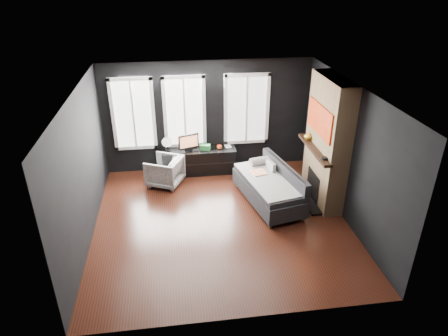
{
  "coord_description": "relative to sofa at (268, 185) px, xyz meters",
  "views": [
    {
      "loc": [
        -0.85,
        -6.64,
        4.61
      ],
      "look_at": [
        0.1,
        0.3,
        1.05
      ],
      "focal_mm": 32.0,
      "sensor_mm": 36.0,
      "label": 1
    }
  ],
  "objects": [
    {
      "name": "book",
      "position": [
        -0.7,
        1.68,
        0.29
      ],
      "size": [
        0.15,
        0.04,
        0.2
      ],
      "primitive_type": "imported",
      "rotation": [
        0.0,
        0.0,
        0.15
      ],
      "color": "#BBAD94",
      "rests_on": "media_console"
    },
    {
      "name": "media_console",
      "position": [
        -1.36,
        1.64,
        -0.11
      ],
      "size": [
        1.79,
        0.56,
        0.62
      ],
      "primitive_type": null,
      "rotation": [
        0.0,
        0.0,
        0.0
      ],
      "color": "black",
      "rests_on": "floor"
    },
    {
      "name": "ceiling",
      "position": [
        -1.1,
        -0.6,
        2.28
      ],
      "size": [
        5.0,
        5.0,
        0.0
      ],
      "primitive_type": "plane",
      "color": "white",
      "rests_on": "ground"
    },
    {
      "name": "mantel_clock",
      "position": [
        0.95,
        -0.55,
        0.83
      ],
      "size": [
        0.15,
        0.15,
        0.04
      ],
      "primitive_type": "cylinder",
      "rotation": [
        0.0,
        0.0,
        -0.24
      ],
      "color": "black",
      "rests_on": "fireplace"
    },
    {
      "name": "floor",
      "position": [
        -1.1,
        -0.6,
        -0.42
      ],
      "size": [
        5.0,
        5.0,
        0.0
      ],
      "primitive_type": "plane",
      "color": "black",
      "rests_on": "ground"
    },
    {
      "name": "fireplace",
      "position": [
        1.2,
        0.0,
        0.93
      ],
      "size": [
        0.7,
        1.62,
        2.7
      ],
      "primitive_type": null,
      "color": "#93724C",
      "rests_on": "floor"
    },
    {
      "name": "armchair",
      "position": [
        -2.2,
        1.11,
        -0.05
      ],
      "size": [
        0.93,
        0.95,
        0.75
      ],
      "primitive_type": "imported",
      "rotation": [
        0.0,
        0.0,
        -2.01
      ],
      "color": "white",
      "rests_on": "floor"
    },
    {
      "name": "sofa",
      "position": [
        0.0,
        0.0,
        0.0
      ],
      "size": [
        1.37,
        2.12,
        0.84
      ],
      "primitive_type": null,
      "rotation": [
        0.0,
        0.0,
        0.21
      ],
      "color": "black",
      "rests_on": "floor"
    },
    {
      "name": "wall_right",
      "position": [
        1.4,
        -0.6,
        0.93
      ],
      "size": [
        0.02,
        5.0,
        2.7
      ],
      "primitive_type": "cube",
      "color": "black",
      "rests_on": "ground"
    },
    {
      "name": "desk_fan",
      "position": [
        -2.1,
        1.66,
        0.38
      ],
      "size": [
        0.27,
        0.27,
        0.37
      ],
      "primitive_type": null,
      "rotation": [
        0.0,
        0.0,
        0.02
      ],
      "color": "gray",
      "rests_on": "media_console"
    },
    {
      "name": "storage_box",
      "position": [
        -1.2,
        1.6,
        0.26
      ],
      "size": [
        0.28,
        0.22,
        0.13
      ],
      "primitive_type": "cube",
      "rotation": [
        0.0,
        0.0,
        -0.3
      ],
      "color": "#2A7433",
      "rests_on": "media_console"
    },
    {
      "name": "stripe_pillow",
      "position": [
        0.14,
        0.39,
        0.19
      ],
      "size": [
        0.16,
        0.35,
        0.34
      ],
      "primitive_type": "cube",
      "rotation": [
        0.0,
        0.0,
        0.23
      ],
      "color": "gray",
      "rests_on": "sofa"
    },
    {
      "name": "windows",
      "position": [
        -1.55,
        1.86,
        1.96
      ],
      "size": [
        4.0,
        0.16,
        1.76
      ],
      "primitive_type": null,
      "color": "white",
      "rests_on": "wall_back"
    },
    {
      "name": "wall_back",
      "position": [
        -1.1,
        1.9,
        0.93
      ],
      "size": [
        5.0,
        0.02,
        2.7
      ],
      "primitive_type": "cube",
      "color": "black",
      "rests_on": "ground"
    },
    {
      "name": "mug",
      "position": [
        -0.85,
        1.58,
        0.26
      ],
      "size": [
        0.14,
        0.12,
        0.12
      ],
      "primitive_type": "imported",
      "rotation": [
        0.0,
        0.0,
        0.2
      ],
      "color": "orange",
      "rests_on": "media_console"
    },
    {
      "name": "monitor",
      "position": [
        -1.6,
        1.6,
        0.43
      ],
      "size": [
        0.53,
        0.27,
        0.46
      ],
      "primitive_type": null,
      "rotation": [
        0.0,
        0.0,
        0.31
      ],
      "color": "black",
      "rests_on": "media_console"
    },
    {
      "name": "mantel_vase",
      "position": [
        0.95,
        0.45,
        0.9
      ],
      "size": [
        0.2,
        0.21,
        0.18
      ],
      "primitive_type": "imported",
      "rotation": [
        0.0,
        0.0,
        -0.1
      ],
      "color": "orange",
      "rests_on": "fireplace"
    },
    {
      "name": "wall_left",
      "position": [
        -3.6,
        -0.6,
        0.93
      ],
      "size": [
        0.02,
        5.0,
        2.7
      ],
      "primitive_type": "cube",
      "color": "black",
      "rests_on": "ground"
    }
  ]
}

